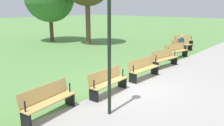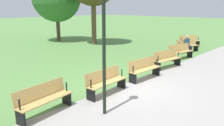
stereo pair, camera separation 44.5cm
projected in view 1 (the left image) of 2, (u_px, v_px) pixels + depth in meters
The scene contains 11 objects.
ground_plane at pixel (129, 86), 9.20m from camera, with size 120.00×120.00×0.00m, color #5B8C47.
path_paving at pixel (177, 98), 7.90m from camera, with size 36.01×4.74×0.01m, color #A39E99.
bench_0 at pixel (183, 40), 18.33m from camera, with size 1.84×1.15×0.89m.
bench_1 at pixel (181, 45), 16.12m from camera, with size 1.86×1.01×0.89m.
bench_2 at pixel (176, 51), 13.99m from camera, with size 1.86×0.87×0.89m.
bench_3 at pixel (164, 58), 11.96m from camera, with size 1.85×0.71×0.89m.
bench_4 at pixel (143, 68), 10.04m from camera, with size 1.82×0.55×0.89m.
bench_5 at pixel (108, 81), 8.25m from camera, with size 1.82×0.55×0.89m.
bench_6 at pixel (48, 100), 6.60m from camera, with size 1.85×0.71×0.89m.
person_seated at pixel (182, 43), 15.92m from camera, with size 0.45×0.58×1.20m.
lamp_post at pixel (109, 17), 6.10m from camera, with size 0.32×0.32×4.09m.
Camera 1 is at (7.12, 5.06, 3.11)m, focal length 36.47 mm.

